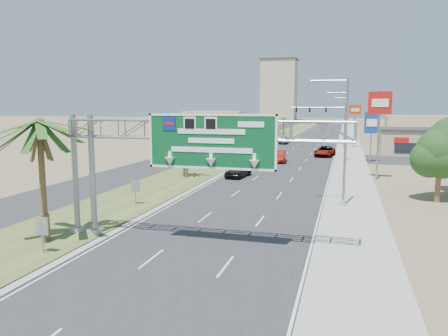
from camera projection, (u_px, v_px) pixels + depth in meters
ground at (119, 330)px, 15.48m from camera, size 600.00×600.00×0.00m
road at (318, 135)px, 120.38m from camera, size 12.00×300.00×0.02m
sidewalk_right at (350, 136)px, 118.10m from camera, size 4.00×300.00×0.10m
median_grass at (282, 135)px, 123.04m from camera, size 7.00×300.00×0.12m
opposing_road at (257, 134)px, 124.91m from camera, size 8.00×300.00×0.02m
sign_gantry at (187, 139)px, 24.39m from camera, size 16.75×1.24×7.50m
palm_near at (39, 123)px, 24.60m from camera, size 5.70×5.70×8.35m
palm_row_b at (185, 134)px, 47.85m from camera, size 3.99×3.99×5.95m
palm_row_c at (224, 122)px, 63.00m from camera, size 3.99×3.99×6.75m
palm_row_d at (251, 126)px, 80.34m from camera, size 3.99×3.99×5.45m
palm_row_e at (268, 119)px, 98.36m from camera, size 3.99×3.99×6.15m
palm_row_f at (284, 118)px, 122.26m from camera, size 3.99×3.99×5.75m
streetlight_near at (343, 148)px, 33.86m from camera, size 3.27×0.44×10.00m
streetlight_mid at (345, 129)px, 62.47m from camera, size 3.27×0.44×10.00m
streetlight_far at (346, 121)px, 96.80m from camera, size 3.27×0.44×10.00m
signal_mast at (334, 123)px, 82.06m from camera, size 10.28×0.71×8.00m
store_building at (436, 142)px, 72.27m from camera, size 18.00×10.00×4.00m
oak_near at (440, 148)px, 35.64m from camera, size 4.50×4.50×6.80m
median_signback_a at (42, 229)px, 23.08m from camera, size 0.75×0.08×2.08m
median_signback_b at (135, 188)px, 34.71m from camera, size 0.75×0.08×2.08m
tower_distant at (279, 90)px, 259.98m from camera, size 20.00×16.00×35.00m
building_distant_left at (214, 119)px, 179.65m from camera, size 24.00×14.00×6.00m
building_distant_right at (419, 123)px, 140.63m from camera, size 20.00×12.00×5.00m
car_left_lane at (238, 170)px, 48.96m from camera, size 2.47×4.91×1.61m
car_mid_lane at (280, 156)px, 62.16m from camera, size 2.25×5.15×1.65m
car_right_lane at (325, 151)px, 69.35m from camera, size 3.39×6.04×1.59m
car_far at (284, 141)px, 92.49m from camera, size 1.92×4.72×1.37m
pole_sign_red_near at (380, 109)px, 46.26m from camera, size 2.42×0.60×9.66m
pole_sign_blue at (372, 125)px, 61.53m from camera, size 2.01×0.41×7.32m
pole_sign_red_far at (355, 113)px, 82.45m from camera, size 2.19×0.96×8.37m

